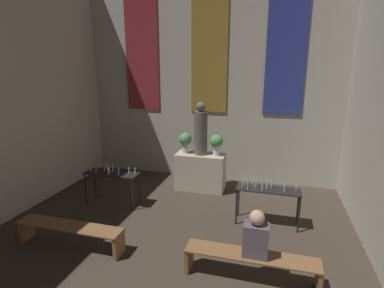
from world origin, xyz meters
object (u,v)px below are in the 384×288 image
object	(u,v)px
person_seated	(256,236)
altar	(200,172)
flower_vase_right	(216,143)
pew_back_right	(251,261)
statue	(201,131)
flower_vase_left	(185,141)
pew_back_left	(70,231)
candle_rack_right	(268,194)
candle_rack_left	(112,177)

from	to	relation	value
person_seated	altar	bearing A→B (deg)	117.04
altar	flower_vase_right	world-z (taller)	flower_vase_right
pew_back_right	statue	bearing A→B (deg)	116.23
flower_vase_left	flower_vase_right	xyz separation A→B (m)	(0.80, 0.00, 0.00)
pew_back_right	pew_back_left	bearing A→B (deg)	180.00
candle_rack_right	pew_back_left	size ratio (longest dim) A/B	0.64
flower_vase_left	candle_rack_right	world-z (taller)	flower_vase_left
candle_rack_right	altar	bearing A→B (deg)	141.05
flower_vase_left	pew_back_left	size ratio (longest dim) A/B	0.27
altar	person_seated	distance (m)	3.54
candle_rack_left	flower_vase_right	bearing A→B (deg)	33.09
statue	flower_vase_right	bearing A→B (deg)	0.00
flower_vase_left	pew_back_right	xyz separation A→B (m)	(1.95, -3.15, -0.95)
pew_back_left	altar	bearing A→B (deg)	63.77
candle_rack_right	person_seated	distance (m)	1.77
flower_vase_right	person_seated	world-z (taller)	flower_vase_right
person_seated	statue	bearing A→B (deg)	117.04
altar	statue	xyz separation A→B (m)	(0.00, 0.00, 1.07)
candle_rack_left	person_seated	distance (m)	3.77
candle_rack_right	statue	bearing A→B (deg)	141.05
statue	candle_rack_right	distance (m)	2.38
candle_rack_left	pew_back_left	distance (m)	1.80
candle_rack_right	flower_vase_right	bearing A→B (deg)	133.44
altar	candle_rack_left	size ratio (longest dim) A/B	1.00
altar	flower_vase_right	distance (m)	0.89
candle_rack_left	pew_back_right	distance (m)	3.73
flower_vase_left	flower_vase_right	distance (m)	0.80
flower_vase_left	person_seated	distance (m)	3.77
altar	candle_rack_right	distance (m)	2.21
candle_rack_left	pew_back_right	xyz separation A→B (m)	(3.28, -1.76, -0.34)
altar	candle_rack_right	size ratio (longest dim) A/B	1.00
statue	candle_rack_left	world-z (taller)	statue
person_seated	candle_rack_right	bearing A→B (deg)	86.43
statue	candle_rack_right	xyz separation A→B (m)	(1.72, -1.39, -0.89)
statue	person_seated	distance (m)	3.62
statue	pew_back_right	size ratio (longest dim) A/B	0.68
altar	candle_rack_right	world-z (taller)	candle_rack_right
flower_vase_right	person_seated	bearing A→B (deg)	-69.07
candle_rack_right	pew_back_right	bearing A→B (deg)	-95.36
pew_back_left	pew_back_right	bearing A→B (deg)	0.00
flower_vase_left	altar	bearing A→B (deg)	0.00
altar	candle_rack_left	xyz separation A→B (m)	(-1.73, -1.39, 0.18)
flower_vase_right	pew_back_left	bearing A→B (deg)	-121.82
candle_rack_left	candle_rack_right	bearing A→B (deg)	-0.00
altar	flower_vase_left	world-z (taller)	flower_vase_left
altar	candle_rack_left	bearing A→B (deg)	-141.21
candle_rack_left	candle_rack_right	distance (m)	3.44
altar	statue	bearing A→B (deg)	0.00
statue	pew_back_left	world-z (taller)	statue
flower_vase_left	person_seated	world-z (taller)	flower_vase_left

